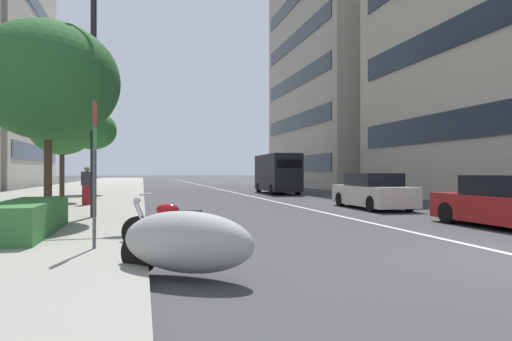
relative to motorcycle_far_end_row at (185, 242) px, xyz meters
name	(u,v)px	position (x,y,z in m)	size (l,w,h in m)	color
sidewalk_right_plaza	(79,191)	(29.77, 5.21, -0.45)	(160.00, 9.42, 0.15)	gray
lane_centre_stripe	(217,189)	(34.77, -6.03, -0.52)	(110.00, 0.16, 0.01)	silver
motorcycle_far_end_row	(185,242)	(0.00, 0.00, 0.00)	(1.92, 2.13, 0.97)	#9E9E99
motorcycle_under_tarp	(175,228)	(2.53, -0.03, -0.11)	(0.98, 2.09, 1.10)	black
car_far_down_avenue	(510,204)	(3.73, -9.06, 0.14)	(4.33, 1.96, 1.43)	maroon
car_following_behind	(373,192)	(10.63, -8.72, 0.16)	(4.59, 1.90, 1.47)	beige
delivery_van_ahead	(277,173)	(24.28, -8.68, 0.94)	(6.09, 2.17, 2.75)	black
parking_sign_by_curb	(95,155)	(2.11, 1.42, 1.29)	(0.32, 0.06, 2.67)	#47494C
street_lamp_with_banners	(107,58)	(8.15, 1.66, 4.50)	(1.26, 2.67, 8.13)	#232326
clipped_hedge_bed	(27,218)	(4.42, 3.06, -0.01)	(4.03, 1.10, 0.72)	#337033
street_tree_near_plaza_corner	(48,81)	(7.38, 3.19, 3.57)	(3.96, 3.96, 5.64)	#473323
street_tree_by_lamp_post	(62,128)	(16.14, 4.23, 3.03)	(2.93, 2.93, 4.66)	#473323
street_tree_mid_sidewalk	(93,130)	(23.31, 3.59, 3.59)	(2.86, 2.86, 5.20)	#473323
pedestrian_on_plaza	(87,185)	(13.68, 2.85, 0.43)	(0.40, 0.47, 1.61)	maroon
office_tower_far_left_down_avenue	(375,48)	(37.21, -23.42, 14.25)	(20.10, 17.83, 29.55)	#B7B2A3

